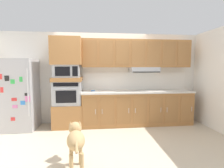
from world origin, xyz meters
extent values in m
plane|color=beige|center=(0.00, 0.00, 0.00)|extent=(9.60, 9.60, 0.00)
cube|color=silver|center=(0.00, 1.11, 1.25)|extent=(6.20, 0.12, 2.50)
cube|color=white|center=(2.80, 0.00, 1.25)|extent=(0.12, 7.10, 2.50)
cube|color=#ADADB2|center=(-2.06, 0.68, 0.88)|extent=(0.76, 0.70, 1.76)
cylinder|color=silver|center=(-1.73, 0.31, 0.98)|extent=(0.02, 0.02, 1.10)
cube|color=black|center=(-1.79, 0.33, 0.93)|extent=(0.05, 0.01, 0.07)
cube|color=red|center=(-2.10, 0.33, 0.36)|extent=(0.09, 0.01, 0.08)
cube|color=red|center=(-2.32, 0.33, 1.35)|extent=(0.08, 0.01, 0.12)
cube|color=green|center=(-2.06, 0.33, 1.23)|extent=(0.09, 0.01, 0.10)
cube|color=#337FDB|center=(-1.86, 0.33, 0.74)|extent=(0.10, 0.01, 0.09)
cube|color=black|center=(-2.18, 0.33, 1.31)|extent=(0.10, 0.01, 0.12)
cube|color=red|center=(-2.30, 0.33, 1.05)|extent=(0.07, 0.01, 0.12)
cube|color=red|center=(-2.05, 0.33, 0.82)|extent=(0.11, 0.01, 0.07)
cube|color=pink|center=(-1.75, 0.33, 0.83)|extent=(0.12, 0.01, 0.13)
cube|color=pink|center=(-2.04, 0.33, 0.65)|extent=(0.12, 0.01, 0.07)
cube|color=green|center=(-1.88, 0.33, 1.28)|extent=(0.07, 0.01, 0.12)
cube|color=#A8703D|center=(-0.91, 0.75, 0.30)|extent=(0.74, 0.62, 0.60)
cube|color=#A8AAAF|center=(-0.91, 0.75, 0.90)|extent=(0.70, 0.58, 0.60)
cube|color=black|center=(-0.91, 0.45, 0.84)|extent=(0.49, 0.01, 0.30)
cube|color=black|center=(-0.91, 0.45, 1.14)|extent=(0.59, 0.01, 0.09)
cylinder|color=#A8AAAF|center=(-0.91, 0.43, 1.03)|extent=(0.56, 0.02, 0.02)
cube|color=#A8703D|center=(-0.91, 0.75, 1.25)|extent=(0.74, 0.62, 0.10)
cube|color=#A8AAAF|center=(-0.91, 0.75, 1.46)|extent=(0.64, 0.53, 0.32)
cube|color=black|center=(-0.98, 0.48, 1.46)|extent=(0.35, 0.01, 0.22)
cube|color=black|center=(-0.68, 0.48, 1.46)|extent=(0.13, 0.01, 0.24)
cube|color=#A8703D|center=(-0.91, 0.75, 1.96)|extent=(0.74, 0.62, 0.68)
cube|color=#A8703D|center=(0.94, 0.75, 0.44)|extent=(2.96, 0.60, 0.88)
cube|color=#9A6738|center=(-0.32, 0.44, 0.46)|extent=(0.36, 0.01, 0.70)
cylinder|color=#BCBCC1|center=(-0.20, 0.43, 0.46)|extent=(0.01, 0.01, 0.12)
cube|color=#9A6738|center=(0.10, 0.44, 0.46)|extent=(0.36, 0.01, 0.70)
cylinder|color=#BCBCC1|center=(-0.03, 0.43, 0.46)|extent=(0.01, 0.01, 0.12)
cube|color=#9A6738|center=(0.52, 0.44, 0.46)|extent=(0.36, 0.01, 0.70)
cylinder|color=#BCBCC1|center=(0.65, 0.43, 0.46)|extent=(0.01, 0.01, 0.12)
cube|color=#9A6738|center=(0.94, 0.44, 0.46)|extent=(0.36, 0.01, 0.70)
cylinder|color=#BCBCC1|center=(0.82, 0.43, 0.46)|extent=(0.01, 0.01, 0.12)
cube|color=#9A6738|center=(1.37, 0.44, 0.46)|extent=(0.36, 0.01, 0.70)
cylinder|color=#BCBCC1|center=(1.49, 0.43, 0.46)|extent=(0.01, 0.01, 0.12)
cube|color=#9A6738|center=(1.79, 0.44, 0.46)|extent=(0.36, 0.01, 0.70)
cylinder|color=#BCBCC1|center=(1.66, 0.43, 0.46)|extent=(0.01, 0.01, 0.12)
cube|color=#9A6738|center=(2.21, 0.44, 0.46)|extent=(0.36, 0.01, 0.70)
cylinder|color=#BCBCC1|center=(2.34, 0.43, 0.46)|extent=(0.01, 0.01, 0.12)
cube|color=beige|center=(0.94, 0.75, 0.90)|extent=(3.00, 0.64, 0.04)
cube|color=white|center=(0.94, 1.04, 1.17)|extent=(3.00, 0.02, 0.50)
cube|color=#A8703D|center=(0.94, 0.88, 1.93)|extent=(2.96, 0.34, 0.74)
cube|color=#A8AAAF|center=(1.13, 0.81, 1.49)|extent=(0.76, 0.48, 0.14)
cube|color=black|center=(1.13, 0.59, 1.43)|extent=(0.72, 0.04, 0.02)
cube|color=#9A6738|center=(-0.32, 0.70, 1.93)|extent=(0.36, 0.01, 0.63)
cube|color=#9A6738|center=(0.10, 0.70, 1.93)|extent=(0.36, 0.01, 0.63)
cube|color=#9A6738|center=(0.52, 0.70, 1.93)|extent=(0.36, 0.01, 0.63)
cube|color=#9A6738|center=(0.94, 0.70, 1.93)|extent=(0.36, 0.01, 0.63)
cube|color=#9A6738|center=(1.37, 0.70, 1.93)|extent=(0.36, 0.01, 0.63)
cube|color=#9A6738|center=(1.79, 0.70, 1.93)|extent=(0.36, 0.01, 0.63)
cube|color=#9A6738|center=(2.21, 0.70, 1.93)|extent=(0.36, 0.01, 0.63)
cylinder|color=blue|center=(-0.25, 0.81, 0.93)|extent=(0.10, 0.06, 0.03)
cylinder|color=silver|center=(-0.21, 0.71, 0.93)|extent=(0.11, 0.05, 0.01)
ellipsoid|color=tan|center=(-0.49, -1.24, 0.47)|extent=(0.32, 0.47, 0.26)
sphere|color=tan|center=(-0.54, -0.93, 0.54)|extent=(0.21, 0.21, 0.21)
ellipsoid|color=olive|center=(-0.55, -0.82, 0.52)|extent=(0.09, 0.13, 0.07)
cone|color=tan|center=(-0.61, -0.95, 0.64)|extent=(0.06, 0.06, 0.07)
cone|color=tan|center=(-0.46, -0.93, 0.64)|extent=(0.06, 0.06, 0.07)
cylinder|color=tan|center=(-0.46, -1.52, 0.50)|extent=(0.06, 0.15, 0.12)
cylinder|color=tan|center=(-0.59, -1.10, 0.17)|extent=(0.06, 0.06, 0.34)
cylinder|color=tan|center=(-0.44, -1.08, 0.17)|extent=(0.06, 0.06, 0.34)
cylinder|color=tan|center=(-0.55, -1.40, 0.17)|extent=(0.06, 0.06, 0.34)
cylinder|color=tan|center=(-0.40, -1.38, 0.17)|extent=(0.06, 0.06, 0.34)
camera|label=1|loc=(-0.21, -3.68, 1.54)|focal=26.92mm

